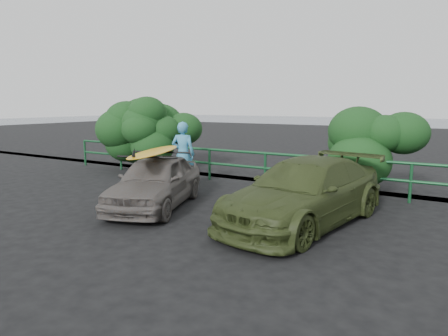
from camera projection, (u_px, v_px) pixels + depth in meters
The scene contains 10 objects.
ground at pixel (119, 223), 8.36m from camera, with size 80.00×80.00×0.00m, color black.
ocean at pixel (418, 121), 59.07m from camera, with size 200.00×200.00×0.00m, color slate.
guardrail at pixel (236, 167), 12.50m from camera, with size 14.00×0.08×1.04m, color #144926, non-canonical shape.
shrub_left at pixel (132, 135), 15.17m from camera, with size 3.20×2.40×2.57m, color #184219, non-canonical shape.
shrub_right at pixel (415, 158), 10.28m from camera, with size 3.20×2.40×2.15m, color #184219, non-canonical shape.
sedan at pixel (156, 181), 9.57m from camera, with size 1.48×3.67×1.25m, color #5D5753.
olive_vehicle at pixel (305, 192), 8.22m from camera, with size 1.87×4.60×1.34m, color #34411D.
man at pixel (183, 154), 11.97m from camera, with size 0.71×0.46×1.94m, color #3F94BE.
roof_rack at pixel (155, 155), 9.47m from camera, with size 1.44×1.01×0.05m, color black, non-canonical shape.
surfboard at pixel (155, 152), 9.46m from camera, with size 0.59×2.86×0.08m, color gold.
Camera 1 is at (6.06, -5.77, 2.46)m, focal length 32.00 mm.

